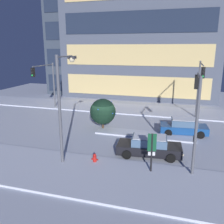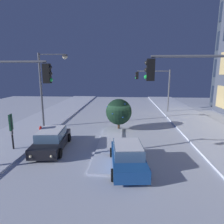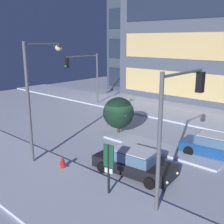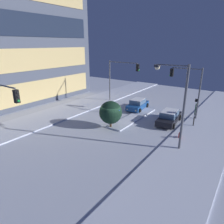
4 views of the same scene
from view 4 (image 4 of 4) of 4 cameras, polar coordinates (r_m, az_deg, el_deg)
The scene contains 14 objects.
ground at distance 22.36m, azimuth 0.26°, elevation -4.46°, with size 52.00×52.00×0.00m, color silver.
curb_strip_near at distance 19.19m, azimuth 22.08°, elevation -9.90°, with size 52.00×5.20×0.14m, color silver.
curb_strip_far at distance 27.88m, azimuth -14.33°, elevation -0.09°, with size 52.00×5.20×0.14m, color silver.
median_strip at distance 25.32m, azimuth 6.17°, elevation -1.53°, with size 9.00×1.80×0.14m, color silver.
office_tower_main at distance 35.94m, azimuth -28.11°, elevation 20.66°, with size 23.83×11.51×22.50m.
car_near at distance 24.35m, azimuth 15.95°, elevation -1.42°, with size 4.92×2.42×1.49m.
car_far at distance 28.56m, azimuth 7.33°, elevation 2.16°, with size 4.46×2.35×1.49m.
traffic_light_corner_near_right at distance 25.99m, azimuth 20.77°, elevation 7.46°, with size 0.32×3.90×6.26m.
traffic_light_corner_far_right at distance 30.73m, azimuth 2.49°, elevation 10.77°, with size 0.32×5.27×6.42m.
traffic_light_corner_far_left at distance 19.01m, azimuth -28.87°, elevation 2.22°, with size 0.32×4.79×5.93m.
street_lamp_arched at distance 17.37m, azimuth 17.63°, elevation 4.57°, with size 0.56×2.83×7.38m.
fire_hydrant at distance 20.78m, azimuth 18.71°, elevation -6.36°, with size 0.48×0.26×0.73m.
parking_info_sign at distance 23.81m, azimuth 22.53°, elevation -0.12°, with size 0.55×0.16×2.67m.
decorated_tree_median at distance 21.67m, azimuth -0.40°, elevation -0.13°, with size 2.50×2.50×3.05m.
Camera 4 is at (-16.74, -11.87, 8.87)m, focal length 32.14 mm.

